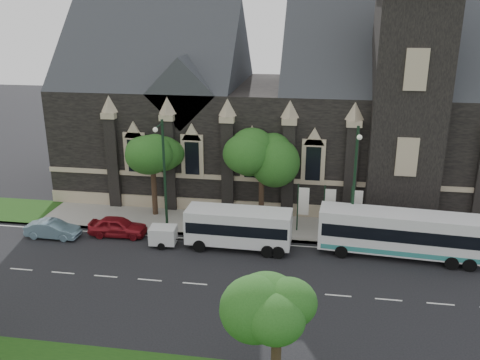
% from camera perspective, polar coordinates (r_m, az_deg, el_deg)
% --- Properties ---
extents(ground, '(160.00, 160.00, 0.00)m').
position_cam_1_polar(ground, '(33.35, -5.06, -11.46)').
color(ground, black).
rests_on(ground, ground).
extents(sidewalk, '(80.00, 5.00, 0.15)m').
position_cam_1_polar(sidewalk, '(41.59, -1.93, -4.89)').
color(sidewalk, gray).
rests_on(sidewalk, ground).
extents(museum, '(40.00, 17.70, 29.90)m').
position_cam_1_polar(museum, '(47.52, 6.24, 8.22)').
color(museum, black).
rests_on(museum, ground).
extents(tree_park_east, '(3.40, 3.40, 6.28)m').
position_cam_1_polar(tree_park_east, '(22.20, 4.68, -14.37)').
color(tree_park_east, black).
rests_on(tree_park_east, ground).
extents(tree_walk_right, '(4.08, 4.08, 7.80)m').
position_cam_1_polar(tree_walk_right, '(40.34, 2.80, 3.00)').
color(tree_walk_right, black).
rests_on(tree_walk_right, ground).
extents(tree_walk_left, '(3.91, 3.91, 7.64)m').
position_cam_1_polar(tree_walk_left, '(42.24, -9.46, 3.37)').
color(tree_walk_left, black).
rests_on(tree_walk_left, ground).
extents(street_lamp_near, '(0.36, 1.88, 9.00)m').
position_cam_1_polar(street_lamp_near, '(36.97, 12.67, -0.06)').
color(street_lamp_near, black).
rests_on(street_lamp_near, ground).
extents(street_lamp_mid, '(0.36, 1.88, 9.00)m').
position_cam_1_polar(street_lamp_mid, '(38.58, -8.53, 0.98)').
color(street_lamp_mid, black).
rests_on(street_lamp_mid, ground).
extents(banner_flag_left, '(0.90, 0.10, 4.00)m').
position_cam_1_polar(banner_flag_left, '(39.60, 6.88, -2.66)').
color(banner_flag_left, black).
rests_on(banner_flag_left, ground).
extents(banner_flag_center, '(0.90, 0.10, 4.00)m').
position_cam_1_polar(banner_flag_center, '(39.60, 9.77, -2.80)').
color(banner_flag_center, black).
rests_on(banner_flag_center, ground).
extents(banner_flag_right, '(0.90, 0.10, 4.00)m').
position_cam_1_polar(banner_flag_right, '(39.70, 12.66, -2.94)').
color(banner_flag_right, black).
rests_on(banner_flag_right, ground).
extents(tour_coach, '(11.36, 3.33, 3.27)m').
position_cam_1_polar(tour_coach, '(37.51, 17.50, -5.68)').
color(tour_coach, silver).
rests_on(tour_coach, ground).
extents(shuttle_bus, '(7.64, 2.79, 2.93)m').
position_cam_1_polar(shuttle_bus, '(37.10, -0.13, -5.18)').
color(shuttle_bus, silver).
rests_on(shuttle_bus, ground).
extents(box_trailer, '(2.81, 1.65, 1.48)m').
position_cam_1_polar(box_trailer, '(38.17, -8.57, -6.10)').
color(box_trailer, silver).
rests_on(box_trailer, ground).
extents(sedan, '(4.14, 1.50, 1.36)m').
position_cam_1_polar(sedan, '(41.63, -20.18, -5.18)').
color(sedan, '#7091A2').
rests_on(sedan, ground).
extents(car_far_red, '(4.52, 1.95, 1.52)m').
position_cam_1_polar(car_far_red, '(40.48, -13.48, -5.06)').
color(car_far_red, maroon).
rests_on(car_far_red, ground).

